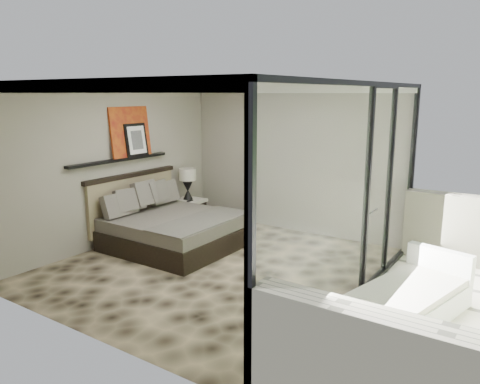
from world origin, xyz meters
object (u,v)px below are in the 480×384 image
Objects in this scene: nightstand at (189,211)px; bed at (171,227)px; table_lamp at (188,180)px; lounger at (410,299)px.

bed is at bearing -74.27° from nightstand.
nightstand is at bearing 117.83° from bed.
table_lamp is (-0.70, 1.29, 0.58)m from bed.
table_lamp is 0.34× the size of lounger.
lounger is at bearing -30.24° from nightstand.
table_lamp is at bearing 118.42° from bed.
table_lamp is at bearing 174.65° from lounger.
nightstand is 0.89× the size of table_lamp.
table_lamp is 5.22m from lounger.
table_lamp reaches higher than lounger.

